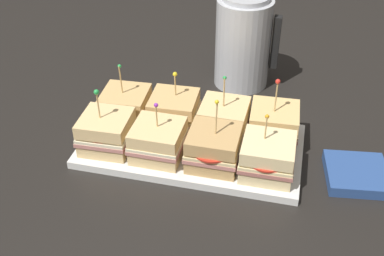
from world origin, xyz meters
TOP-DOWN VIEW (x-y plane):
  - ground_plane at (0.00, 0.00)m, footprint 6.00×6.00m
  - serving_platter at (0.00, 0.00)m, footprint 0.49×0.26m
  - sandwich_front_far_left at (-0.18, -0.06)m, footprint 0.11×0.11m
  - sandwich_front_center_left at (-0.06, -0.06)m, footprint 0.11×0.11m
  - sandwich_front_center_right at (0.06, -0.06)m, footprint 0.11×0.12m
  - sandwich_front_far_right at (0.17, -0.06)m, footprint 0.11×0.11m
  - sandwich_back_far_left at (-0.18, 0.06)m, footprint 0.12×0.12m
  - sandwich_back_center_left at (-0.06, 0.06)m, footprint 0.12×0.12m
  - sandwich_back_center_right at (0.06, 0.06)m, footprint 0.11×0.11m
  - sandwich_back_far_right at (0.17, 0.06)m, footprint 0.12×0.12m
  - kettle_steel at (0.06, 0.33)m, footprint 0.17×0.15m
  - napkin_stack at (0.36, -0.02)m, footprint 0.14×0.14m

SIDE VIEW (x-z plane):
  - ground_plane at x=0.00m, z-range 0.00..0.00m
  - serving_platter at x=0.00m, z-range 0.00..0.02m
  - napkin_stack at x=0.36m, z-range 0.00..0.02m
  - sandwich_front_center_left at x=-0.06m, z-range -0.01..0.12m
  - sandwich_back_center_right at x=0.06m, z-range -0.02..0.13m
  - sandwich_back_far_left at x=-0.18m, z-range -0.02..0.13m
  - sandwich_front_far_right at x=0.17m, z-range -0.01..0.13m
  - sandwich_back_center_left at x=-0.06m, z-range -0.01..0.13m
  - sandwich_front_far_left at x=-0.18m, z-range -0.02..0.13m
  - sandwich_front_center_right at x=0.06m, z-range -0.02..0.14m
  - sandwich_back_far_right at x=0.17m, z-range -0.02..0.14m
  - kettle_steel at x=0.06m, z-range -0.01..0.26m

